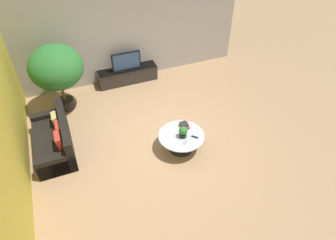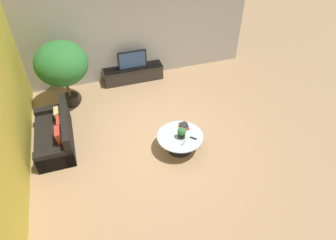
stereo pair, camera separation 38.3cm
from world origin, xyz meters
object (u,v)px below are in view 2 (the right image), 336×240
at_px(television, 132,60).
at_px(couch_by_wall, 56,135).
at_px(potted_palm_tall, 62,64).
at_px(potted_plant_tabletop, 182,133).
at_px(coffee_table, 180,140).
at_px(media_console, 133,74).

bearing_deg(television, couch_by_wall, -137.52).
height_order(potted_palm_tall, potted_plant_tabletop, potted_palm_tall).
bearing_deg(potted_palm_tall, potted_plant_tabletop, -48.86).
xyz_separation_m(couch_by_wall, potted_plant_tabletop, (2.83, -1.17, 0.30)).
relative_size(coffee_table, potted_plant_tabletop, 3.86).
xyz_separation_m(media_console, potted_palm_tall, (-2.01, -0.67, 1.06)).
relative_size(television, potted_palm_tall, 0.47).
height_order(couch_by_wall, potted_plant_tabletop, couch_by_wall).
xyz_separation_m(television, couch_by_wall, (-2.45, -2.24, -0.45)).
xyz_separation_m(coffee_table, potted_plant_tabletop, (0.01, -0.06, 0.28)).
distance_m(media_console, television, 0.50).
bearing_deg(couch_by_wall, potted_plant_tabletop, 67.57).
relative_size(media_console, potted_palm_tall, 0.98).
relative_size(couch_by_wall, potted_palm_tall, 0.95).
bearing_deg(media_console, coffee_table, -83.64).
bearing_deg(couch_by_wall, coffee_table, 68.45).
bearing_deg(media_console, potted_palm_tall, -161.57).
xyz_separation_m(television, potted_plant_tabletop, (0.39, -3.41, -0.15)).
distance_m(media_console, coffee_table, 3.38).
height_order(media_console, couch_by_wall, couch_by_wall).
distance_m(potted_palm_tall, potted_plant_tabletop, 3.71).
distance_m(coffee_table, potted_palm_tall, 3.72).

